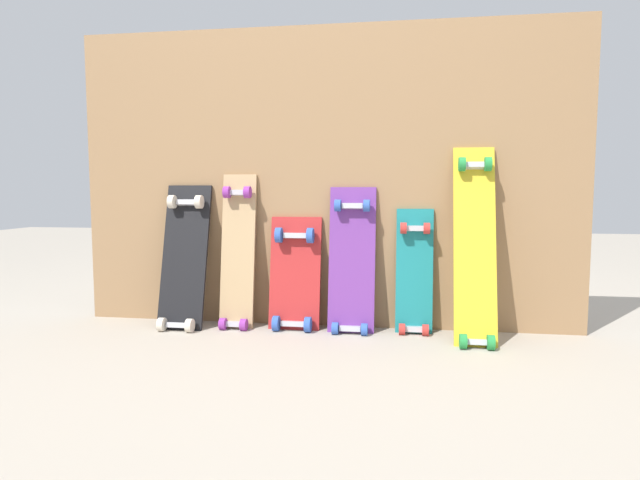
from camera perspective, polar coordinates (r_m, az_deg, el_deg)
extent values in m
plane|color=#A89E8E|center=(2.59, 0.24, -9.22)|extent=(12.00, 12.00, 0.00)
cube|color=#99724C|center=(2.57, 0.48, 6.45)|extent=(2.37, 0.04, 1.40)
cube|color=black|center=(2.65, -14.04, -2.40)|extent=(0.22, 0.21, 0.74)
cube|color=#B7B7BF|center=(2.62, -14.74, -8.62)|extent=(0.10, 0.04, 0.03)
cube|color=#B7B7BF|center=(2.68, -13.77, 3.82)|extent=(0.10, 0.04, 0.03)
cylinder|color=beige|center=(2.63, -16.25, -8.50)|extent=(0.03, 0.06, 0.06)
cylinder|color=beige|center=(2.58, -13.50, -8.72)|extent=(0.03, 0.06, 0.06)
cylinder|color=beige|center=(2.69, -15.24, 3.89)|extent=(0.03, 0.06, 0.06)
cylinder|color=beige|center=(2.64, -12.55, 3.92)|extent=(0.03, 0.06, 0.06)
cube|color=tan|center=(2.60, -8.59, -1.88)|extent=(0.16, 0.13, 0.79)
cube|color=#B7B7BF|center=(2.59, -8.96, -8.69)|extent=(0.07, 0.04, 0.03)
cube|color=#B7B7BF|center=(2.60, -8.56, 4.93)|extent=(0.07, 0.04, 0.03)
cylinder|color=purple|center=(2.59, -10.14, -8.65)|extent=(0.03, 0.05, 0.05)
cylinder|color=purple|center=(2.56, -8.00, -8.79)|extent=(0.03, 0.05, 0.05)
cylinder|color=purple|center=(2.60, -9.74, 4.96)|extent=(0.03, 0.05, 0.05)
cylinder|color=purple|center=(2.57, -7.61, 4.99)|extent=(0.03, 0.05, 0.05)
cube|color=#B22626|center=(2.55, -2.63, -4.15)|extent=(0.24, 0.11, 0.58)
cube|color=#B7B7BF|center=(2.54, -2.88, -8.76)|extent=(0.11, 0.04, 0.03)
cube|color=#B7B7BF|center=(2.54, -2.61, 0.46)|extent=(0.11, 0.04, 0.03)
cylinder|color=#3359B2|center=(2.54, -4.62, -8.71)|extent=(0.03, 0.07, 0.07)
cylinder|color=#3359B2|center=(2.51, -1.28, -8.86)|extent=(0.03, 0.07, 0.07)
cylinder|color=#3359B2|center=(2.54, -4.33, 0.52)|extent=(0.03, 0.07, 0.07)
cylinder|color=#3359B2|center=(2.51, -1.02, 0.47)|extent=(0.03, 0.07, 0.07)
cube|color=#6B338C|center=(2.50, 3.36, -2.84)|extent=(0.21, 0.13, 0.73)
cube|color=#B7B7BF|center=(2.49, 3.17, -9.25)|extent=(0.10, 0.04, 0.03)
cube|color=#B7B7BF|center=(2.49, 3.43, 3.58)|extent=(0.10, 0.04, 0.03)
cylinder|color=#3359B2|center=(2.48, 1.60, -9.24)|extent=(0.03, 0.05, 0.05)
cylinder|color=#3359B2|center=(2.46, 4.67, -9.33)|extent=(0.03, 0.05, 0.05)
cylinder|color=#3359B2|center=(2.48, 1.88, 3.64)|extent=(0.03, 0.05, 0.05)
cylinder|color=#3359B2|center=(2.47, 4.92, 3.61)|extent=(0.03, 0.05, 0.05)
cube|color=#197A7F|center=(2.52, 9.85, -3.99)|extent=(0.17, 0.08, 0.63)
cube|color=#B7B7BF|center=(2.51, 9.79, -9.19)|extent=(0.07, 0.04, 0.03)
cube|color=#B7B7BF|center=(2.49, 9.94, 1.20)|extent=(0.07, 0.04, 0.03)
cylinder|color=red|center=(2.50, 8.60, -9.23)|extent=(0.03, 0.05, 0.05)
cylinder|color=red|center=(2.50, 11.00, -9.25)|extent=(0.03, 0.05, 0.05)
cylinder|color=red|center=(2.47, 8.75, 1.24)|extent=(0.03, 0.05, 0.05)
cylinder|color=red|center=(2.47, 11.14, 1.20)|extent=(0.03, 0.05, 0.05)
cube|color=gold|center=(2.42, 15.91, -1.22)|extent=(0.18, 0.28, 0.91)
cube|color=#B7B7BF|center=(2.36, 16.08, -10.24)|extent=(0.08, 0.04, 0.03)
cube|color=#B7B7BF|center=(2.49, 15.89, 7.52)|extent=(0.08, 0.04, 0.03)
cylinder|color=#268C3F|center=(2.33, 14.78, -10.25)|extent=(0.03, 0.06, 0.06)
cylinder|color=#268C3F|center=(2.35, 17.48, -10.22)|extent=(0.03, 0.06, 0.06)
cylinder|color=#268C3F|center=(2.47, 14.67, 7.69)|extent=(0.03, 0.06, 0.06)
cylinder|color=#268C3F|center=(2.48, 17.21, 7.61)|extent=(0.03, 0.06, 0.06)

